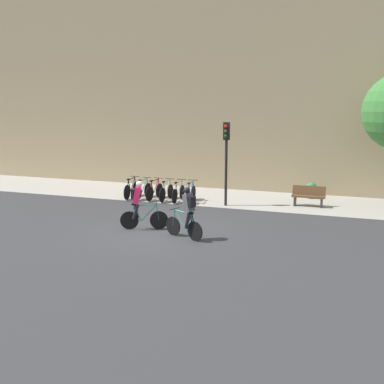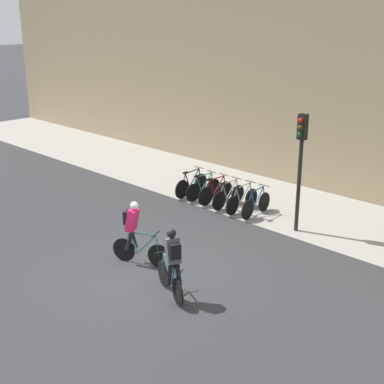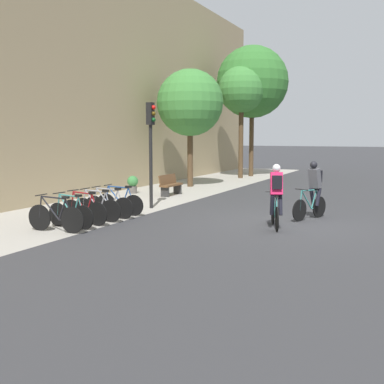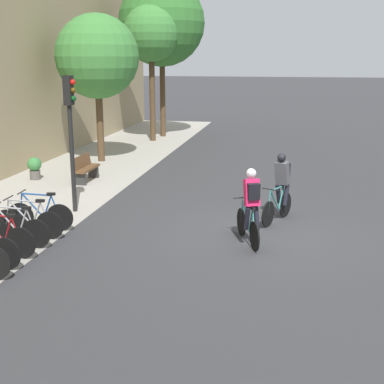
{
  "view_description": "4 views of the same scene",
  "coord_description": "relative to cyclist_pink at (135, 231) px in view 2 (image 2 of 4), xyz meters",
  "views": [
    {
      "loc": [
        6.66,
        -15.11,
        4.51
      ],
      "look_at": [
        0.94,
        0.89,
        1.33
      ],
      "focal_mm": 45.0,
      "sensor_mm": 36.0,
      "label": 1
    },
    {
      "loc": [
        9.47,
        -8.28,
        6.46
      ],
      "look_at": [
        -1.58,
        3.08,
        1.12
      ],
      "focal_mm": 50.0,
      "sensor_mm": 36.0,
      "label": 2
    },
    {
      "loc": [
        -13.46,
        -3.37,
        2.55
      ],
      "look_at": [
        -0.34,
        2.8,
        0.83
      ],
      "focal_mm": 45.0,
      "sensor_mm": 36.0,
      "label": 3
    },
    {
      "loc": [
        -12.22,
        -0.81,
        4.16
      ],
      "look_at": [
        0.55,
        1.66,
        0.83
      ],
      "focal_mm": 50.0,
      "sensor_mm": 36.0,
      "label": 4
    }
  ],
  "objects": [
    {
      "name": "building_facade",
      "position": [
        0.78,
        9.23,
        4.26
      ],
      "size": [
        44.0,
        0.6,
        10.41
      ],
      "primitive_type": "cube",
      "color": "#9E8966",
      "rests_on": "ground"
    },
    {
      "name": "parked_bike_1",
      "position": [
        -2.3,
        5.13,
        -0.55
      ],
      "size": [
        0.46,
        1.64,
        0.97
      ],
      "color": "black",
      "rests_on": "ground"
    },
    {
      "name": "parked_bike_5",
      "position": [
        0.12,
        5.13,
        -0.54
      ],
      "size": [
        0.46,
        1.67,
        0.97
      ],
      "color": "black",
      "rests_on": "ground"
    },
    {
      "name": "ground",
      "position": [
        0.78,
        -0.07,
        -0.95
      ],
      "size": [
        200.0,
        200.0,
        0.0
      ],
      "primitive_type": "plane",
      "color": "#333335"
    },
    {
      "name": "parked_bike_0",
      "position": [
        -2.9,
        5.13,
        -0.53
      ],
      "size": [
        0.46,
        1.75,
        0.99
      ],
      "color": "black",
      "rests_on": "ground"
    },
    {
      "name": "kerb_strip",
      "position": [
        0.78,
        6.68,
        -0.94
      ],
      "size": [
        44.0,
        4.5,
        0.01
      ],
      "primitive_type": "cube",
      "color": "#A39E93",
      "rests_on": "ground"
    },
    {
      "name": "parked_bike_4",
      "position": [
        -0.48,
        5.13,
        -0.54
      ],
      "size": [
        0.46,
        1.73,
        0.97
      ],
      "color": "black",
      "rests_on": "ground"
    },
    {
      "name": "parked_bike_3",
      "position": [
        -1.09,
        5.13,
        -0.54
      ],
      "size": [
        0.46,
        1.67,
        0.97
      ],
      "color": "black",
      "rests_on": "ground"
    },
    {
      "name": "traffic_light_pole",
      "position": [
        1.83,
        4.95,
        1.59
      ],
      "size": [
        0.26,
        0.3,
        3.66
      ],
      "color": "black",
      "rests_on": "ground"
    },
    {
      "name": "cyclist_grey",
      "position": [
        2.07,
        -0.6,
        0.0
      ],
      "size": [
        1.55,
        0.73,
        1.77
      ],
      "color": "black",
      "rests_on": "ground"
    },
    {
      "name": "cyclist_pink",
      "position": [
        0.0,
        0.0,
        0.0
      ],
      "size": [
        1.62,
        0.72,
        1.77
      ],
      "color": "black",
      "rests_on": "ground"
    },
    {
      "name": "parked_bike_2",
      "position": [
        -1.69,
        5.13,
        -0.54
      ],
      "size": [
        0.46,
        1.65,
        0.98
      ],
      "color": "black",
      "rests_on": "ground"
    }
  ]
}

